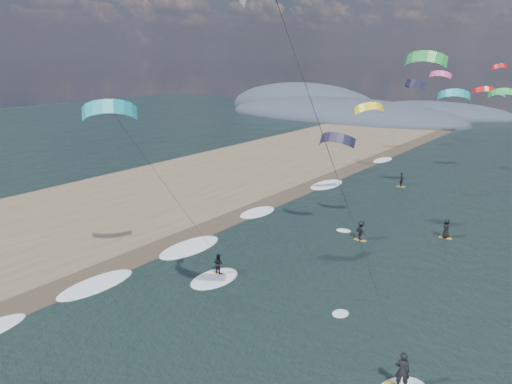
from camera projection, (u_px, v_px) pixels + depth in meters
The scene contains 8 objects.
sand_strip at pixel (42, 230), 45.79m from camera, with size 26.00×240.00×0.00m, color brown.
wet_sand_strip at pixel (128, 261), 38.95m from camera, with size 3.00×240.00×0.00m, color #382D23.
coastal_hills at pixel (336, 113), 133.62m from camera, with size 80.00×41.00×15.00m.
kitesurfer_near_a at pixel (295, 61), 17.92m from camera, with size 8.09×8.64×19.55m.
kitesurfer_near_b at pixel (148, 168), 32.52m from camera, with size 6.78×9.05×13.58m.
far_kitesurfers at pixel (397, 218), 46.44m from camera, with size 10.63×20.43×1.76m.
bg_kite_field at pixel (452, 87), 61.79m from camera, with size 13.95×66.19×7.74m.
shoreline_surf at pixel (182, 246), 41.96m from camera, with size 2.40×79.40×0.11m.
Camera 1 is at (17.44, -13.10, 15.74)m, focal length 35.00 mm.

